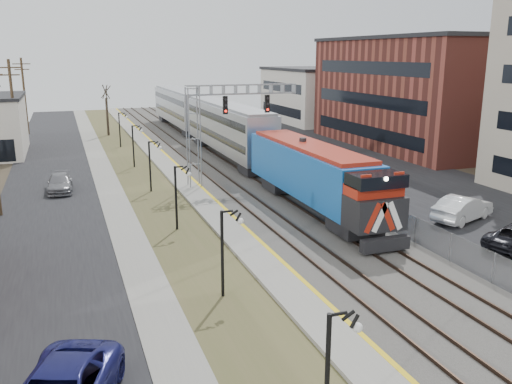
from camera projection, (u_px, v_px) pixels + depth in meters
name	position (u px, v px, depth m)	size (l,w,h in m)	color
ground	(405.00, 378.00, 18.06)	(160.00, 160.00, 0.00)	#473D2D
street_west	(50.00, 180.00, 46.24)	(7.00, 120.00, 0.04)	black
sidewalk	(104.00, 176.00, 47.70)	(2.00, 120.00, 0.08)	gray
grass_median	(139.00, 174.00, 48.68)	(4.00, 120.00, 0.06)	#4A4B28
platform	(172.00, 170.00, 49.64)	(2.00, 120.00, 0.24)	gray
ballast_bed	(224.00, 167.00, 51.27)	(8.00, 120.00, 0.20)	#595651
parking_lot	(337.00, 159.00, 55.20)	(16.00, 120.00, 0.04)	black
platform_edge	(181.00, 168.00, 49.89)	(0.24, 120.00, 0.01)	gold
track_near	(204.00, 166.00, 50.57)	(1.58, 120.00, 0.15)	#2D2119
track_far	(239.00, 164.00, 51.72)	(1.58, 120.00, 0.15)	#2D2119
train	(217.00, 127.00, 58.15)	(3.00, 63.05, 5.33)	#1558AB
signal_gantry	(214.00, 118.00, 42.61)	(9.00, 1.07, 8.15)	gray
lampposts	(175.00, 198.00, 32.94)	(0.14, 62.14, 4.00)	black
fence	(266.00, 157.00, 52.47)	(0.04, 120.00, 1.60)	gray
buildings_east	(481.00, 96.00, 54.72)	(16.00, 76.00, 15.00)	#A49984
bare_trees	(34.00, 143.00, 48.76)	(12.30, 42.30, 5.95)	#382D23
car_lot_b	(463.00, 209.00, 34.80)	(1.73, 4.96, 1.63)	white
car_lot_d	(337.00, 163.00, 49.46)	(2.21, 5.44, 1.58)	#161950
car_lot_e	(336.00, 169.00, 47.31)	(1.62, 4.02, 1.37)	slate
car_street_b	(60.00, 184.00, 42.24)	(1.84, 4.53, 1.31)	slate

